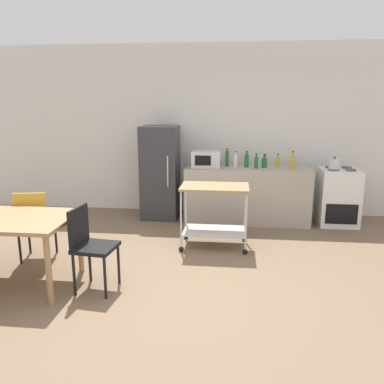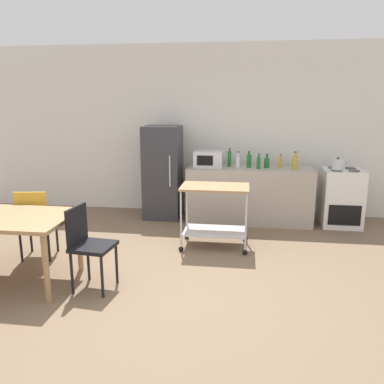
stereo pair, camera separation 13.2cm
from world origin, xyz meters
The scene contains 18 objects.
ground_plane centered at (0.00, 0.00, 0.00)m, with size 12.00×12.00×0.00m, color brown.
back_wall centered at (0.00, 3.20, 1.45)m, with size 8.40×0.12×2.90m, color silver.
kitchen_counter centered at (0.90, 2.60, 0.45)m, with size 2.00×0.64×0.90m, color #A89E8E.
dining_table centered at (-1.75, 0.02, 0.67)m, with size 1.50×0.90×0.75m.
chair_mustard centered at (-1.73, 0.66, 0.52)m, with size 0.46×0.46×0.89m.
chair_black centered at (-0.78, -0.01, 0.52)m, with size 0.44×0.44×0.89m.
stove_oven centered at (2.35, 2.62, 0.45)m, with size 0.60×0.61×0.92m.
refrigerator centered at (-0.55, 2.70, 0.78)m, with size 0.60×0.63×1.55m.
kitchen_cart centered at (0.44, 1.38, 0.57)m, with size 0.91×0.57×0.85m.
microwave centered at (0.23, 2.60, 1.03)m, with size 0.46×0.35×0.26m.
bottle_sesame_oil centered at (0.57, 2.69, 1.03)m, with size 0.06×0.06×0.30m.
bottle_soda centered at (0.71, 2.62, 1.00)m, with size 0.07×0.07×0.26m.
bottle_soy_sauce centered at (0.88, 2.64, 1.01)m, with size 0.07×0.07×0.26m.
bottle_wine centered at (1.03, 2.56, 1.00)m, with size 0.06×0.06×0.24m.
bottle_vinegar centered at (1.17, 2.63, 0.99)m, with size 0.08×0.08×0.22m.
bottle_sparkling_water centered at (1.38, 2.66, 0.99)m, with size 0.06×0.06×0.22m.
bottle_hot_sauce centered at (1.59, 2.51, 1.02)m, with size 0.08×0.08×0.29m.
kettle centered at (2.23, 2.52, 1.00)m, with size 0.24×0.17×0.19m.
Camera 1 is at (0.70, -3.71, 1.95)m, focal length 36.70 mm.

